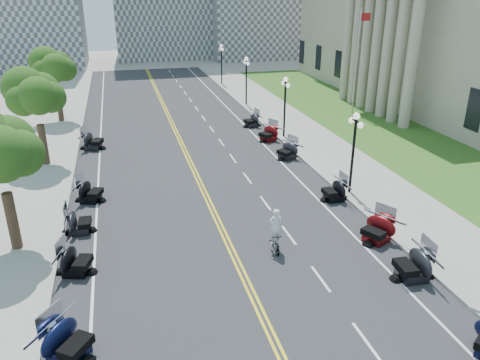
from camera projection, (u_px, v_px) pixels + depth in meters
ground at (228, 243)px, 23.21m from camera, size 160.00×160.00×0.00m
road at (195, 172)px, 32.15m from camera, size 16.00×90.00×0.01m
centerline_yellow_a at (193, 172)px, 32.12m from camera, size 0.12×90.00×0.00m
centerline_yellow_b at (197, 172)px, 32.17m from camera, size 0.12×90.00×0.00m
edge_line_north at (283, 164)px, 33.64m from camera, size 0.12×90.00×0.00m
edge_line_south at (98, 181)px, 30.65m from camera, size 0.12×90.00×0.00m
lane_dash_4 at (366, 341)px, 16.80m from camera, size 0.12×2.00×0.00m
lane_dash_5 at (321, 279)px, 20.37m from camera, size 0.12×2.00×0.00m
lane_dash_6 at (289, 235)px, 23.95m from camera, size 0.12×2.00×0.00m
lane_dash_7 at (265, 203)px, 27.53m from camera, size 0.12×2.00×0.00m
lane_dash_8 at (247, 178)px, 31.10m from camera, size 0.12×2.00×0.00m
lane_dash_9 at (233, 158)px, 34.68m from camera, size 0.12×2.00×0.00m
lane_dash_10 at (221, 142)px, 38.26m from camera, size 0.12×2.00×0.00m
lane_dash_11 at (212, 129)px, 41.83m from camera, size 0.12×2.00×0.00m
lane_dash_12 at (203, 118)px, 45.41m from camera, size 0.12×2.00×0.00m
lane_dash_13 at (197, 108)px, 48.99m from camera, size 0.12×2.00×0.00m
lane_dash_14 at (191, 100)px, 52.56m from camera, size 0.12×2.00×0.00m
lane_dash_15 at (185, 93)px, 56.14m from camera, size 0.12×2.00×0.00m
lane_dash_16 at (181, 87)px, 59.72m from camera, size 0.12×2.00×0.00m
lane_dash_17 at (177, 81)px, 63.29m from camera, size 0.12×2.00×0.00m
lane_dash_18 at (173, 76)px, 66.87m from camera, size 0.12×2.00×0.00m
lane_dash_19 at (170, 71)px, 70.45m from camera, size 0.12×2.00×0.00m
sidewalk_north at (335, 158)px, 34.57m from camera, size 5.00×90.00×0.15m
sidewalk_south at (31, 186)px, 29.67m from camera, size 5.00×90.00×0.15m
lawn at (367, 124)px, 43.37m from camera, size 9.00×60.00×0.10m
street_lamp_2 at (353, 154)px, 27.80m from camera, size 0.50×1.20×4.90m
street_lamp_3 at (285, 107)px, 38.53m from camera, size 0.50×1.20×4.90m
street_lamp_4 at (246, 81)px, 49.26m from camera, size 0.50×1.20×4.90m
street_lamp_5 at (222, 64)px, 59.99m from camera, size 0.50×1.20×4.90m
flagpole at (356, 63)px, 45.17m from camera, size 1.10×0.20×10.00m
tree_3 at (36, 99)px, 31.58m from camera, size 4.80×4.80×9.20m
tree_4 at (54, 71)px, 42.31m from camera, size 4.80×4.80×9.20m
motorcycle_n_4 at (413, 263)px, 20.13m from camera, size 2.30×2.30×1.51m
motorcycle_n_5 at (377, 228)px, 23.15m from camera, size 2.80×2.80×1.45m
motorcycle_n_6 at (334, 190)px, 27.67m from camera, size 1.97×1.97×1.35m
motorcycle_n_8 at (287, 150)px, 34.41m from camera, size 2.58×2.58×1.36m
motorcycle_n_9 at (268, 133)px, 38.43m from camera, size 2.69×2.69×1.40m
motorcycle_n_10 at (252, 120)px, 42.35m from camera, size 2.19×2.19×1.31m
motorcycle_s_4 at (67, 340)px, 15.77m from camera, size 3.02×3.02×1.51m
motorcycle_s_5 at (75, 260)px, 20.53m from camera, size 2.48×2.48×1.39m
motorcycle_s_6 at (78, 221)px, 23.98m from camera, size 1.99×1.99×1.34m
motorcycle_s_7 at (90, 191)px, 27.49m from camera, size 2.57×2.57×1.40m
motorcycle_s_9 at (92, 140)px, 36.41m from camera, size 2.74×2.74×1.53m
bicycle at (275, 241)px, 22.42m from camera, size 0.59×1.66×0.98m
cyclist_rider at (276, 215)px, 21.88m from camera, size 0.68×0.44×1.85m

